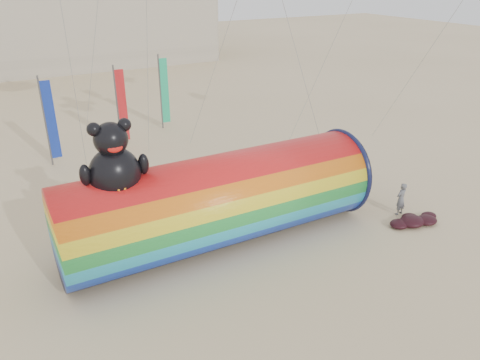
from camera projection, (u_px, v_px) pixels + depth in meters
ground at (247, 249)px, 19.12m from camera, size 160.00×160.00×0.00m
windsock_assembly at (220, 198)px, 18.94m from camera, size 12.92×3.94×5.96m
kite_handler at (401, 199)px, 21.52m from camera, size 0.62×0.46×1.56m
fabric_bundle at (414, 220)px, 20.92m from camera, size 2.62×1.35×0.41m
festival_banners at (115, 105)px, 29.30m from camera, size 8.69×3.48×5.20m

